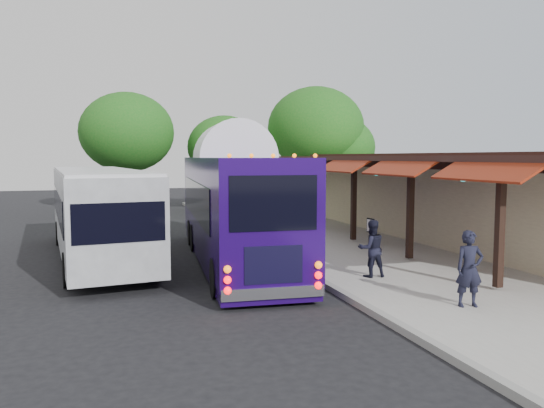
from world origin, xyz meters
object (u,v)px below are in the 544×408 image
object	(u,v)px
city_bus	(97,209)
ped_b	(371,248)
ped_a	(469,269)
ped_d	(288,211)
ped_c	(286,222)
coach_bus	(234,202)
sign_board	(371,227)

from	to	relation	value
city_bus	ped_b	xyz separation A→B (m)	(7.20, -5.94, -0.74)
ped_a	ped_d	bearing A→B (deg)	100.63
ped_c	ped_d	distance (m)	4.56
coach_bus	ped_c	xyz separation A→B (m)	(2.41, 1.79, -0.96)
ped_a	ped_b	bearing A→B (deg)	113.59
ped_c	sign_board	distance (m)	3.20
coach_bus	city_bus	bearing A→B (deg)	159.16
ped_b	ped_c	size ratio (longest dim) A/B	0.92
ped_b	sign_board	bearing A→B (deg)	-112.90
ped_a	ped_d	distance (m)	13.23
coach_bus	ped_d	size ratio (longest dim) A/B	6.95
coach_bus	ped_b	xyz separation A→B (m)	(2.94, -3.89, -1.04)
ped_b	sign_board	world-z (taller)	ped_b
ped_a	ped_d	xyz separation A→B (m)	(0.42, 13.23, -0.01)
coach_bus	sign_board	world-z (taller)	coach_bus
ped_b	ped_d	bearing A→B (deg)	-91.03
city_bus	ped_b	bearing A→B (deg)	-45.23
coach_bus	ped_a	bearing A→B (deg)	-58.72
city_bus	ped_a	world-z (taller)	city_bus
coach_bus	sign_board	xyz separation A→B (m)	(5.47, 0.88, -1.14)
city_bus	ped_b	world-z (taller)	city_bus
ped_a	ped_b	size ratio (longest dim) A/B	1.07
sign_board	ped_d	bearing A→B (deg)	99.18
ped_a	ped_c	xyz separation A→B (m)	(-1.18, 8.96, 0.02)
ped_a	ped_c	size ratio (longest dim) A/B	0.98
coach_bus	ped_b	bearing A→B (deg)	-48.26
ped_c	city_bus	bearing A→B (deg)	-7.50
city_bus	ped_d	size ratio (longest dim) A/B	6.86
city_bus	sign_board	world-z (taller)	city_bus
city_bus	sign_board	distance (m)	9.85
sign_board	coach_bus	bearing A→B (deg)	-177.55
ped_b	city_bus	bearing A→B (deg)	-34.44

